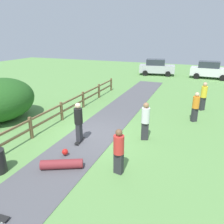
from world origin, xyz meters
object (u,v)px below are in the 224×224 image
(skater_fallen, at_px, (62,163))
(parked_car_silver, at_px, (157,67))
(bush_large, at_px, (1,100))
(bystander_orange, at_px, (196,106))
(skater_riding, at_px, (79,121))
(bystander_red, at_px, (119,150))
(bystander_white, at_px, (145,119))
(parked_car_white, at_px, (210,70))
(bystander_yellow, at_px, (204,95))

(skater_fallen, height_order, parked_car_silver, parked_car_silver)
(bush_large, distance_m, bystander_orange, 11.24)
(skater_fallen, xyz_separation_m, bystander_orange, (4.44, 6.81, 0.76))
(bush_large, height_order, bystander_orange, bush_large)
(skater_riding, relative_size, skater_fallen, 1.23)
(bush_large, relative_size, skater_riding, 2.13)
(bystander_red, bearing_deg, bystander_white, 85.52)
(skater_riding, bearing_deg, parked_car_silver, 90.46)
(bystander_white, xyz_separation_m, parked_car_white, (3.16, 17.79, -0.08))
(parked_car_silver, bearing_deg, bystander_yellow, -65.94)
(bystander_yellow, bearing_deg, bystander_red, -107.70)
(bystander_white, distance_m, parked_car_white, 18.07)
(bystander_orange, bearing_deg, skater_fallen, -123.10)
(bystander_white, relative_size, parked_car_white, 0.44)
(bush_large, xyz_separation_m, parked_car_white, (11.59, 18.33, -0.26))
(bystander_yellow, height_order, parked_car_silver, parked_car_silver)
(bystander_red, distance_m, parked_car_white, 21.05)
(bush_large, bearing_deg, parked_car_white, 57.69)
(skater_riding, xyz_separation_m, bystander_white, (2.75, 1.43, -0.06))
(bystander_white, xyz_separation_m, bystander_orange, (2.11, 3.34, -0.08))
(bystander_orange, bearing_deg, parked_car_silver, 109.13)
(skater_riding, bearing_deg, bystander_white, 27.45)
(bystander_orange, bearing_deg, bush_large, -159.82)
(bush_large, xyz_separation_m, bystander_red, (8.20, -2.44, -0.26))
(parked_car_silver, bearing_deg, bush_large, -106.79)
(bush_large, relative_size, parked_car_white, 0.95)
(skater_riding, bearing_deg, parked_car_white, 72.91)
(bush_large, distance_m, bystander_red, 8.56)
(bystander_red, bearing_deg, bystander_yellow, 72.30)
(bush_large, height_order, bystander_white, bush_large)
(bystander_red, relative_size, bystander_orange, 1.00)
(bystander_yellow, height_order, bystander_orange, bystander_yellow)
(skater_riding, bearing_deg, bystander_red, -31.64)
(skater_fallen, xyz_separation_m, bystander_yellow, (4.85, 9.12, 0.85))
(skater_riding, xyz_separation_m, skater_fallen, (0.42, -2.04, -0.90))
(bystander_orange, bearing_deg, skater_riding, -135.57)
(bush_large, xyz_separation_m, bystander_orange, (10.54, 3.88, -0.26))
(bystander_yellow, relative_size, bystander_orange, 1.08)
(skater_riding, height_order, bystander_yellow, skater_riding)
(skater_fallen, relative_size, bystander_yellow, 0.83)
(skater_fallen, bearing_deg, bystander_red, 13.28)
(parked_car_silver, bearing_deg, bystander_orange, -70.87)
(bystander_red, relative_size, parked_car_silver, 0.40)
(bystander_white, bearing_deg, bystander_orange, 57.67)
(skater_riding, bearing_deg, skater_fallen, -78.33)
(bush_large, xyz_separation_m, skater_riding, (5.68, -0.89, -0.12))
(bystander_orange, height_order, parked_car_silver, parked_car_silver)
(skater_riding, bearing_deg, bystander_orange, 44.43)
(bystander_white, relative_size, bystander_orange, 1.07)
(skater_riding, distance_m, bystander_orange, 6.81)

